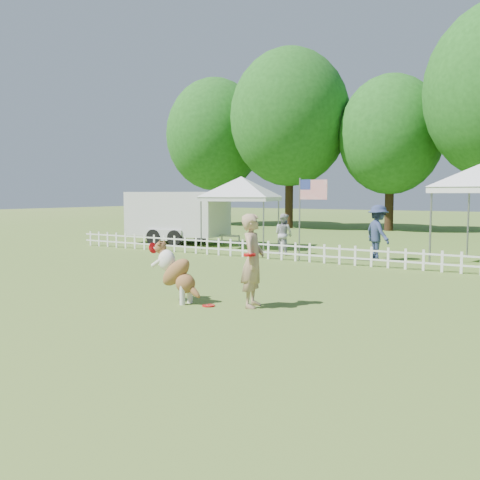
{
  "coord_description": "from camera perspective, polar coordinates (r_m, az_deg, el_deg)",
  "views": [
    {
      "loc": [
        6.42,
        -8.29,
        2.17
      ],
      "look_at": [
        -0.16,
        2.0,
        1.1
      ],
      "focal_mm": 40.0,
      "sensor_mm": 36.0,
      "label": 1
    }
  ],
  "objects": [
    {
      "name": "ground",
      "position": [
        10.71,
        -5.07,
        -6.71
      ],
      "size": [
        120.0,
        120.0,
        0.0
      ],
      "primitive_type": "plane",
      "color": "#426921",
      "rests_on": "ground"
    },
    {
      "name": "picket_fence",
      "position": [
        16.69,
        9.77,
        -1.5
      ],
      "size": [
        22.0,
        0.08,
        0.6
      ],
      "primitive_type": null,
      "color": "white",
      "rests_on": "ground"
    },
    {
      "name": "handler",
      "position": [
        10.17,
        1.37,
        -2.21
      ],
      "size": [
        0.6,
        0.75,
        1.78
      ],
      "primitive_type": "imported",
      "rotation": [
        0.0,
        0.0,
        1.87
      ],
      "color": "tan",
      "rests_on": "ground"
    },
    {
      "name": "dog",
      "position": [
        10.7,
        -6.77,
        -3.45
      ],
      "size": [
        1.2,
        0.48,
        1.21
      ],
      "primitive_type": null,
      "rotation": [
        0.0,
        0.0,
        -0.08
      ],
      "color": "brown",
      "rests_on": "ground"
    },
    {
      "name": "frisbee_on_turf",
      "position": [
        10.38,
        -3.39,
        -7.0
      ],
      "size": [
        0.33,
        0.33,
        0.02
      ],
      "primitive_type": "cylinder",
      "rotation": [
        0.0,
        0.0,
        0.41
      ],
      "color": "red",
      "rests_on": "ground"
    },
    {
      "name": "canopy_tent_left",
      "position": [
        21.22,
        0.13,
        2.89
      ],
      "size": [
        3.3,
        3.3,
        2.77
      ],
      "primitive_type": null,
      "rotation": [
        0.0,
        0.0,
        0.27
      ],
      "color": "white",
      "rests_on": "ground"
    },
    {
      "name": "cargo_trailer",
      "position": [
        23.3,
        -6.67,
        2.43
      ],
      "size": [
        5.43,
        2.92,
        2.28
      ],
      "primitive_type": null,
      "rotation": [
        0.0,
        0.0,
        0.13
      ],
      "color": "silver",
      "rests_on": "ground"
    },
    {
      "name": "flag_pole",
      "position": [
        17.21,
        6.37,
        2.17
      ],
      "size": [
        1.02,
        0.15,
        2.66
      ],
      "primitive_type": null,
      "rotation": [
        0.0,
        0.0,
        -0.04
      ],
      "color": "gray",
      "rests_on": "ground"
    },
    {
      "name": "spectator_a",
      "position": [
        18.98,
        4.68,
        0.63
      ],
      "size": [
        0.83,
        0.72,
        1.45
      ],
      "primitive_type": "imported",
      "rotation": [
        0.0,
        0.0,
        2.87
      ],
      "color": "#ABAAB0",
      "rests_on": "ground"
    },
    {
      "name": "spectator_b",
      "position": [
        17.84,
        14.5,
        0.77
      ],
      "size": [
        1.31,
        1.28,
        1.8
      ],
      "primitive_type": "imported",
      "rotation": [
        0.0,
        0.0,
        2.4
      ],
      "color": "navy",
      "rests_on": "ground"
    },
    {
      "name": "tree_far_left",
      "position": [
        37.25,
        -2.69,
        10.13
      ],
      "size": [
        6.6,
        6.6,
        11.0
      ],
      "primitive_type": null,
      "color": "#1B5016",
      "rests_on": "ground"
    },
    {
      "name": "tree_left",
      "position": [
        33.76,
        5.31,
        11.49
      ],
      "size": [
        7.4,
        7.4,
        12.0
      ],
      "primitive_type": null,
      "color": "#1B5016",
      "rests_on": "ground"
    },
    {
      "name": "tree_center_left",
      "position": [
        32.32,
        15.77,
        9.66
      ],
      "size": [
        6.0,
        6.0,
        9.8
      ],
      "primitive_type": null,
      "color": "#1B5016",
      "rests_on": "ground"
    }
  ]
}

